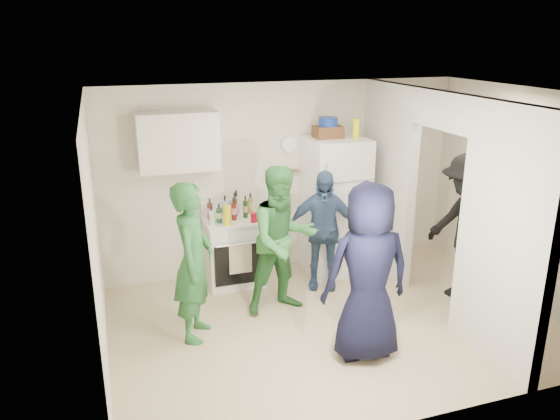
# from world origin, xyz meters

# --- Properties ---
(floor) EXTENTS (4.80, 4.80, 0.00)m
(floor) POSITION_xyz_m (0.00, 0.00, 0.00)
(floor) COLOR #C5B58B
(floor) RESTS_ON ground
(wall_back) EXTENTS (4.80, 0.00, 4.80)m
(wall_back) POSITION_xyz_m (0.00, 1.70, 1.25)
(wall_back) COLOR silver
(wall_back) RESTS_ON floor
(wall_front) EXTENTS (4.80, 0.00, 4.80)m
(wall_front) POSITION_xyz_m (0.00, -1.70, 1.25)
(wall_front) COLOR silver
(wall_front) RESTS_ON floor
(wall_left) EXTENTS (0.00, 3.40, 3.40)m
(wall_left) POSITION_xyz_m (-2.40, 0.00, 1.25)
(wall_left) COLOR silver
(wall_left) RESTS_ON floor
(wall_right) EXTENTS (0.00, 3.40, 3.40)m
(wall_right) POSITION_xyz_m (2.40, 0.00, 1.25)
(wall_right) COLOR silver
(wall_right) RESTS_ON floor
(ceiling) EXTENTS (4.80, 4.80, 0.00)m
(ceiling) POSITION_xyz_m (0.00, 0.00, 2.50)
(ceiling) COLOR white
(ceiling) RESTS_ON wall_back
(partition_pier_back) EXTENTS (0.12, 1.20, 2.50)m
(partition_pier_back) POSITION_xyz_m (1.20, 1.10, 1.25)
(partition_pier_back) COLOR silver
(partition_pier_back) RESTS_ON floor
(partition_pier_front) EXTENTS (0.12, 1.20, 2.50)m
(partition_pier_front) POSITION_xyz_m (1.20, -1.10, 1.25)
(partition_pier_front) COLOR silver
(partition_pier_front) RESTS_ON floor
(partition_header) EXTENTS (0.12, 1.00, 0.40)m
(partition_header) POSITION_xyz_m (1.20, 0.00, 2.30)
(partition_header) COLOR silver
(partition_header) RESTS_ON partition_pier_back
(stove) EXTENTS (0.73, 0.61, 0.87)m
(stove) POSITION_xyz_m (-0.79, 1.37, 0.43)
(stove) COLOR white
(stove) RESTS_ON floor
(upper_cabinet) EXTENTS (0.95, 0.34, 0.70)m
(upper_cabinet) POSITION_xyz_m (-1.40, 1.52, 1.85)
(upper_cabinet) COLOR silver
(upper_cabinet) RESTS_ON wall_back
(fridge) EXTENTS (0.75, 0.72, 1.81)m
(fridge) POSITION_xyz_m (0.57, 1.34, 0.91)
(fridge) COLOR white
(fridge) RESTS_ON floor
(wicker_basket) EXTENTS (0.35, 0.25, 0.15)m
(wicker_basket) POSITION_xyz_m (0.47, 1.39, 1.89)
(wicker_basket) COLOR brown
(wicker_basket) RESTS_ON fridge
(blue_bowl) EXTENTS (0.24, 0.24, 0.11)m
(blue_bowl) POSITION_xyz_m (0.47, 1.39, 2.02)
(blue_bowl) COLOR navy
(blue_bowl) RESTS_ON wicker_basket
(yellow_cup_stack_top) EXTENTS (0.09, 0.09, 0.25)m
(yellow_cup_stack_top) POSITION_xyz_m (0.79, 1.24, 1.94)
(yellow_cup_stack_top) COLOR #F9FF15
(yellow_cup_stack_top) RESTS_ON fridge
(wall_clock) EXTENTS (0.22, 0.02, 0.22)m
(wall_clock) POSITION_xyz_m (0.05, 1.68, 1.70)
(wall_clock) COLOR white
(wall_clock) RESTS_ON wall_back
(spice_shelf) EXTENTS (0.35, 0.08, 0.03)m
(spice_shelf) POSITION_xyz_m (0.00, 1.65, 1.35)
(spice_shelf) COLOR olive
(spice_shelf) RESTS_ON wall_back
(nook_window) EXTENTS (0.03, 0.70, 0.80)m
(nook_window) POSITION_xyz_m (2.38, 0.20, 1.65)
(nook_window) COLOR black
(nook_window) RESTS_ON wall_right
(nook_window_frame) EXTENTS (0.04, 0.76, 0.86)m
(nook_window_frame) POSITION_xyz_m (2.36, 0.20, 1.65)
(nook_window_frame) COLOR white
(nook_window_frame) RESTS_ON wall_right
(nook_valance) EXTENTS (0.04, 0.82, 0.18)m
(nook_valance) POSITION_xyz_m (2.34, 0.20, 2.00)
(nook_valance) COLOR white
(nook_valance) RESTS_ON wall_right
(yellow_cup_stack_stove) EXTENTS (0.09, 0.09, 0.25)m
(yellow_cup_stack_stove) POSITION_xyz_m (-0.91, 1.15, 0.99)
(yellow_cup_stack_stove) COLOR yellow
(yellow_cup_stack_stove) RESTS_ON stove
(red_cup) EXTENTS (0.09, 0.09, 0.12)m
(red_cup) POSITION_xyz_m (-0.57, 1.17, 0.93)
(red_cup) COLOR #A90B1E
(red_cup) RESTS_ON stove
(person_green_left) EXTENTS (0.62, 0.73, 1.69)m
(person_green_left) POSITION_xyz_m (-1.49, 0.23, 0.85)
(person_green_left) COLOR #2D713E
(person_green_left) RESTS_ON floor
(person_green_center) EXTENTS (0.90, 0.74, 1.71)m
(person_green_center) POSITION_xyz_m (-0.43, 0.49, 0.86)
(person_green_center) COLOR #3D8B3D
(person_green_center) RESTS_ON floor
(person_denim) EXTENTS (0.96, 0.69, 1.51)m
(person_denim) POSITION_xyz_m (0.23, 0.92, 0.76)
(person_denim) COLOR #3D5A85
(person_denim) RESTS_ON floor
(person_navy) EXTENTS (0.91, 0.64, 1.78)m
(person_navy) POSITION_xyz_m (0.04, -0.66, 0.89)
(person_navy) COLOR black
(person_navy) RESTS_ON floor
(person_nook) EXTENTS (0.77, 1.22, 1.79)m
(person_nook) POSITION_xyz_m (1.70, 0.08, 0.90)
(person_nook) COLOR black
(person_nook) RESTS_ON floor
(bottle_a) EXTENTS (0.07, 0.07, 0.26)m
(bottle_a) POSITION_xyz_m (-1.06, 1.48, 1.00)
(bottle_a) COLOR #622813
(bottle_a) RESTS_ON stove
(bottle_b) EXTENTS (0.07, 0.07, 0.25)m
(bottle_b) POSITION_xyz_m (-0.99, 1.28, 0.99)
(bottle_b) COLOR #184929
(bottle_b) RESTS_ON stove
(bottle_c) EXTENTS (0.06, 0.06, 0.27)m
(bottle_c) POSITION_xyz_m (-0.86, 1.51, 1.00)
(bottle_c) COLOR silver
(bottle_c) RESTS_ON stove
(bottle_d) EXTENTS (0.06, 0.06, 0.29)m
(bottle_d) POSITION_xyz_m (-0.79, 1.33, 1.01)
(bottle_d) COLOR maroon
(bottle_d) RESTS_ON stove
(bottle_e) EXTENTS (0.07, 0.07, 0.31)m
(bottle_e) POSITION_xyz_m (-0.70, 1.54, 1.02)
(bottle_e) COLOR #A9B6BB
(bottle_e) RESTS_ON stove
(bottle_f) EXTENTS (0.06, 0.06, 0.28)m
(bottle_f) POSITION_xyz_m (-0.63, 1.38, 1.01)
(bottle_f) COLOR #193513
(bottle_f) RESTS_ON stove
(bottle_g) EXTENTS (0.07, 0.07, 0.27)m
(bottle_g) POSITION_xyz_m (-0.52, 1.52, 1.00)
(bottle_g) COLOR #A58936
(bottle_g) RESTS_ON stove
(bottle_h) EXTENTS (0.07, 0.07, 0.24)m
(bottle_h) POSITION_xyz_m (-1.09, 1.25, 0.99)
(bottle_h) COLOR #B5BDC2
(bottle_h) RESTS_ON stove
(bottle_i) EXTENTS (0.06, 0.06, 0.31)m
(bottle_i) POSITION_xyz_m (-0.74, 1.48, 1.02)
(bottle_i) COLOR #5F2E10
(bottle_i) RESTS_ON stove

